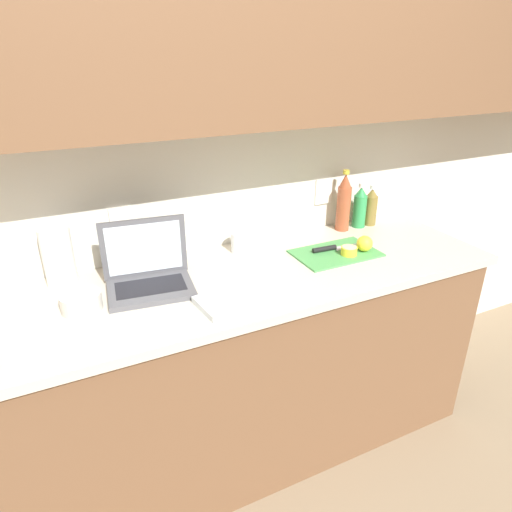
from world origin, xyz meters
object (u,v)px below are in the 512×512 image
(lemon_whole_beside, at_px, (365,243))
(bottle_water_clear, at_px, (371,207))
(laptop, at_px, (148,272))
(knife, at_px, (333,248))
(cutting_board, at_px, (336,253))
(bottle_oil_tall, at_px, (360,207))
(paper_towel_roll, at_px, (58,257))
(bowl_white, at_px, (81,302))
(lemon_half_cut, at_px, (349,251))
(measuring_cup, at_px, (240,242))
(bottle_green_soda, at_px, (344,203))

(lemon_whole_beside, xyz_separation_m, bottle_water_clear, (0.24, 0.27, 0.05))
(lemon_whole_beside, bearing_deg, bottle_water_clear, 47.72)
(laptop, height_order, knife, laptop)
(cutting_board, relative_size, bottle_oil_tall, 1.64)
(paper_towel_roll, bearing_deg, bowl_white, -79.65)
(bottle_oil_tall, distance_m, bowl_white, 1.35)
(cutting_board, distance_m, lemon_whole_beside, 0.13)
(lemon_half_cut, relative_size, measuring_cup, 0.70)
(laptop, height_order, bowl_white, laptop)
(knife, bearing_deg, cutting_board, -91.00)
(lemon_whole_beside, relative_size, bottle_oil_tall, 0.32)
(lemon_half_cut, xyz_separation_m, bottle_water_clear, (0.33, 0.27, 0.06))
(lemon_whole_beside, height_order, measuring_cup, measuring_cup)
(knife, distance_m, lemon_whole_beside, 0.14)
(laptop, relative_size, knife, 1.12)
(knife, relative_size, paper_towel_roll, 1.33)
(cutting_board, height_order, bottle_green_soda, bottle_green_soda)
(laptop, bearing_deg, bottle_oil_tall, 15.55)
(lemon_whole_beside, distance_m, bottle_water_clear, 0.36)
(lemon_half_cut, bearing_deg, lemon_whole_beside, 2.21)
(bottle_oil_tall, height_order, bowl_white, bottle_oil_tall)
(lemon_half_cut, bearing_deg, knife, 115.17)
(measuring_cup, bearing_deg, bowl_white, -163.16)
(bottle_green_soda, bearing_deg, bottle_water_clear, -0.00)
(measuring_cup, bearing_deg, bottle_green_soda, 2.37)
(knife, relative_size, bottle_green_soda, 1.01)
(cutting_board, relative_size, bottle_green_soda, 1.22)
(lemon_half_cut, xyz_separation_m, measuring_cup, (-0.39, 0.25, 0.02))
(lemon_half_cut, height_order, bowl_white, bowl_white)
(lemon_whole_beside, xyz_separation_m, paper_towel_roll, (-1.20, 0.26, 0.07))
(paper_towel_roll, bearing_deg, cutting_board, -11.80)
(lemon_half_cut, xyz_separation_m, lemon_whole_beside, (0.08, 0.00, 0.02))
(bottle_green_soda, height_order, bottle_water_clear, bottle_green_soda)
(knife, distance_m, bottle_oil_tall, 0.36)
(cutting_board, relative_size, measuring_cup, 3.63)
(bottle_water_clear, bearing_deg, cutting_board, -147.81)
(lemon_half_cut, bearing_deg, bottle_green_soda, 59.70)
(measuring_cup, xyz_separation_m, paper_towel_roll, (-0.72, 0.02, 0.07))
(knife, xyz_separation_m, lemon_whole_beside, (0.12, -0.07, 0.03))
(knife, bearing_deg, bottle_green_soda, 50.09)
(cutting_board, relative_size, lemon_whole_beside, 5.19)
(cutting_board, height_order, lemon_half_cut, lemon_half_cut)
(knife, relative_size, bowl_white, 2.20)
(cutting_board, xyz_separation_m, bottle_water_clear, (0.36, 0.23, 0.09))
(knife, height_order, lemon_whole_beside, lemon_whole_beside)
(knife, bearing_deg, laptop, -178.74)
(bottle_oil_tall, relative_size, paper_towel_roll, 0.97)
(laptop, distance_m, lemon_half_cut, 0.83)
(laptop, bearing_deg, knife, 4.34)
(laptop, xyz_separation_m, measuring_cup, (0.43, 0.14, -0.01))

